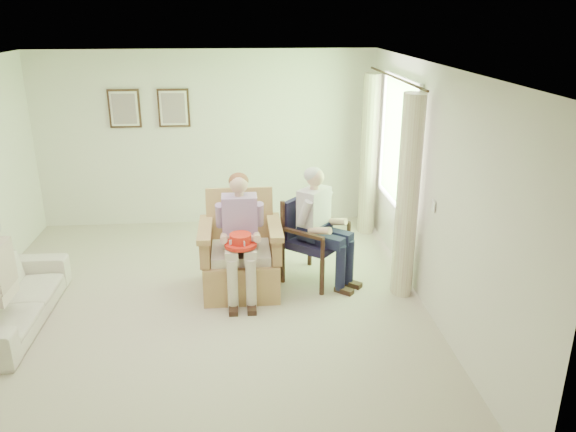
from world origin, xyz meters
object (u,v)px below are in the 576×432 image
object	(u,v)px
red_hat	(241,241)
hatbox	(263,277)
wood_armchair	(315,234)
person_dark	(317,219)
sofa	(8,300)
wicker_armchair	(241,260)
person_wicker	(240,228)

from	to	relation	value
red_hat	hatbox	size ratio (longest dim) A/B	0.58
hatbox	wood_armchair	bearing A→B (deg)	34.79
wood_armchair	person_dark	bearing A→B (deg)	-140.08
sofa	person_dark	size ratio (longest dim) A/B	1.36
wood_armchair	red_hat	distance (m)	1.11
wicker_armchair	red_hat	size ratio (longest dim) A/B	3.23
wicker_armchair	person_wicker	world-z (taller)	person_wicker
wood_armchair	person_dark	size ratio (longest dim) A/B	0.73
person_dark	wood_armchair	bearing A→B (deg)	39.92
wicker_armchair	hatbox	world-z (taller)	wicker_armchair
wicker_armchair	person_wicker	distance (m)	0.49
person_wicker	hatbox	xyz separation A→B (m)	(0.24, -0.04, -0.59)
person_wicker	person_dark	size ratio (longest dim) A/B	1.01
wicker_armchair	person_wicker	bearing A→B (deg)	-90.57
red_hat	sofa	bearing A→B (deg)	-174.50
person_wicker	wicker_armchair	bearing A→B (deg)	89.43
wood_armchair	sofa	xyz separation A→B (m)	(-3.32, -0.85, -0.28)
person_dark	sofa	bearing A→B (deg)	141.59
person_dark	hatbox	xyz separation A→B (m)	(-0.66, -0.29, -0.58)
wood_armchair	hatbox	bearing A→B (deg)	164.71
wicker_armchair	wood_armchair	size ratio (longest dim) A/B	1.14
red_hat	wicker_armchair	bearing A→B (deg)	90.42
red_hat	wood_armchair	bearing A→B (deg)	34.60
sofa	person_dark	bearing A→B (deg)	-78.33
person_wicker	person_dark	bearing A→B (deg)	15.04
person_wicker	hatbox	bearing A→B (deg)	-10.03
person_wicker	hatbox	world-z (taller)	person_wicker
person_wicker	red_hat	bearing A→B (deg)	-89.83
red_hat	hatbox	world-z (taller)	red_hat
wicker_armchair	wood_armchair	bearing A→B (deg)	15.98
wood_armchair	person_dark	xyz separation A→B (m)	(0.00, -0.17, 0.27)
hatbox	red_hat	bearing A→B (deg)	-145.93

